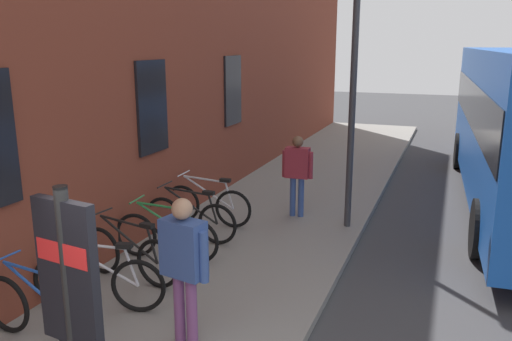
{
  "coord_description": "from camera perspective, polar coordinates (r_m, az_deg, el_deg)",
  "views": [
    {
      "loc": [
        -2.24,
        -1.42,
        3.47
      ],
      "look_at": [
        4.76,
        1.27,
        1.64
      ],
      "focal_mm": 36.49,
      "sensor_mm": 36.0,
      "label": 1
    }
  ],
  "objects": [
    {
      "name": "bicycle_under_window",
      "position": [
        7.09,
        -16.81,
        -11.59
      ],
      "size": [
        0.6,
        1.73,
        0.97
      ],
      "color": "black",
      "rests_on": "sidewalk_pavement"
    },
    {
      "name": "bicycle_by_door",
      "position": [
        6.6,
        -22.63,
        -14.07
      ],
      "size": [
        0.48,
        1.77,
        0.97
      ],
      "color": "black",
      "rests_on": "sidewalk_pavement"
    },
    {
      "name": "bicycle_beside_lamp",
      "position": [
        9.13,
        -7.22,
        -5.28
      ],
      "size": [
        0.48,
        1.77,
        0.97
      ],
      "color": "black",
      "rests_on": "sidewalk_pavement"
    },
    {
      "name": "pedestrian_near_bus",
      "position": [
        10.18,
        4.56,
        0.29
      ],
      "size": [
        0.26,
        0.62,
        1.62
      ],
      "color": "#334C8C",
      "rests_on": "sidewalk_pavement"
    },
    {
      "name": "street_lamp",
      "position": [
        9.45,
        10.75,
        12.37
      ],
      "size": [
        0.28,
        0.28,
        5.35
      ],
      "color": "#333338",
      "rests_on": "sidewalk_pavement"
    },
    {
      "name": "transit_info_sign",
      "position": [
        4.1,
        -19.73,
        -12.47
      ],
      "size": [
        0.16,
        0.56,
        2.4
      ],
      "color": "black",
      "rests_on": "sidewalk_pavement"
    },
    {
      "name": "pedestrian_crossing_street",
      "position": [
        5.83,
        -7.93,
        -9.47
      ],
      "size": [
        0.34,
        0.65,
        1.75
      ],
      "color": "#723F72",
      "rests_on": "sidewalk_pavement"
    },
    {
      "name": "ground",
      "position": [
        8.96,
        16.86,
        -9.67
      ],
      "size": [
        60.0,
        60.0,
        0.0
      ],
      "primitive_type": "plane",
      "color": "#38383A"
    },
    {
      "name": "bicycle_far_end",
      "position": [
        8.38,
        -9.79,
        -7.14
      ],
      "size": [
        0.48,
        1.77,
        0.97
      ],
      "color": "black",
      "rests_on": "sidewalk_pavement"
    },
    {
      "name": "bicycle_mid_rack",
      "position": [
        9.87,
        -5.31,
        -3.75
      ],
      "size": [
        0.48,
        1.77,
        0.97
      ],
      "color": "black",
      "rests_on": "sidewalk_pavement"
    },
    {
      "name": "bicycle_nearest_sign",
      "position": [
        7.8,
        -13.79,
        -8.99
      ],
      "size": [
        0.48,
        1.77,
        0.97
      ],
      "color": "black",
      "rests_on": "sidewalk_pavement"
    },
    {
      "name": "sidewalk_pavement",
      "position": [
        11.25,
        3.63,
        -3.91
      ],
      "size": [
        24.0,
        3.5,
        0.12
      ],
      "primitive_type": "cube",
      "color": "gray",
      "rests_on": "ground"
    }
  ]
}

